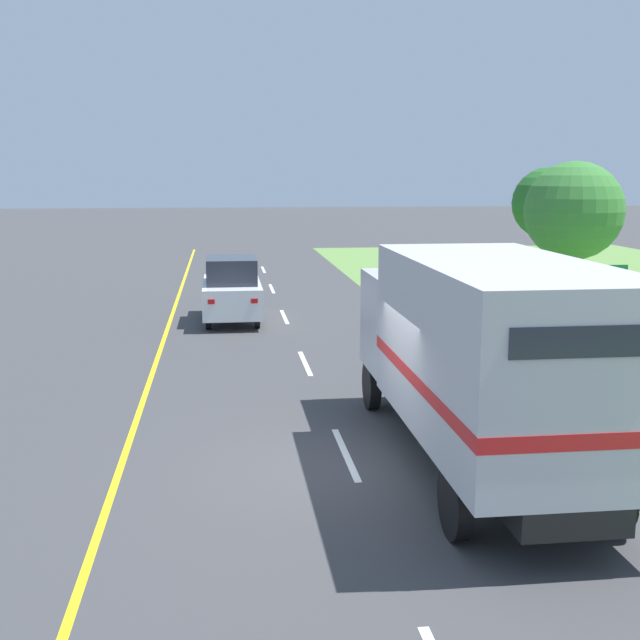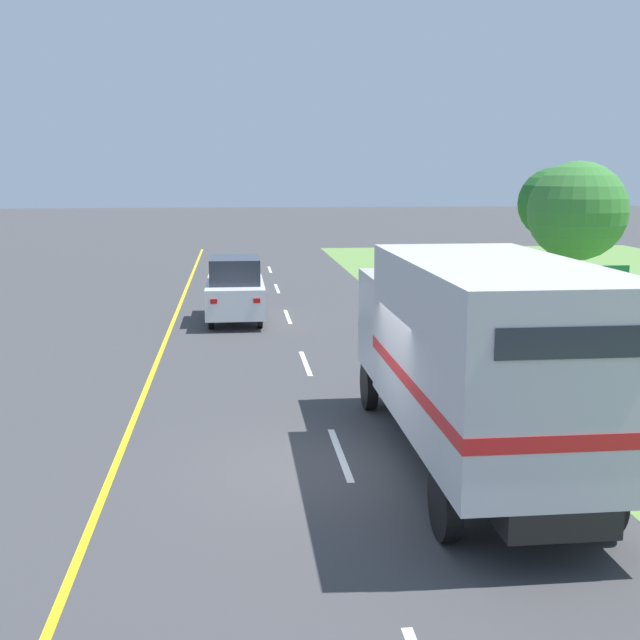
{
  "view_description": "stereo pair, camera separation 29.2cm",
  "coord_description": "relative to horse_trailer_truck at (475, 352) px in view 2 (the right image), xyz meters",
  "views": [
    {
      "loc": [
        -2.0,
        -12.08,
        4.67
      ],
      "look_at": [
        0.3,
        6.66,
        1.2
      ],
      "focal_mm": 45.0,
      "sensor_mm": 36.0,
      "label": 1
    },
    {
      "loc": [
        -1.71,
        -12.11,
        4.67
      ],
      "look_at": [
        0.3,
        6.66,
        1.2
      ],
      "focal_mm": 45.0,
      "sensor_mm": 36.0,
      "label": 2
    }
  ],
  "objects": [
    {
      "name": "ground_plane",
      "position": [
        -1.99,
        0.26,
        -1.93
      ],
      "size": [
        200.0,
        200.0,
        0.0
      ],
      "primitive_type": "plane",
      "color": "#3D3D3F"
    },
    {
      "name": "edge_line_yellow",
      "position": [
        -5.69,
        10.8,
        -1.93
      ],
      "size": [
        0.12,
        55.27,
        0.01
      ],
      "primitive_type": "cube",
      "color": "yellow",
      "rests_on": "ground"
    },
    {
      "name": "centre_dash_near",
      "position": [
        -1.99,
        0.93,
        -1.93
      ],
      "size": [
        0.12,
        2.6,
        0.01
      ],
      "primitive_type": "cube",
      "color": "white",
      "rests_on": "ground"
    },
    {
      "name": "centre_dash_mid_a",
      "position": [
        -1.99,
        7.53,
        -1.93
      ],
      "size": [
        0.12,
        2.6,
        0.01
      ],
      "primitive_type": "cube",
      "color": "white",
      "rests_on": "ground"
    },
    {
      "name": "centre_dash_mid_b",
      "position": [
        -1.99,
        14.13,
        -1.93
      ],
      "size": [
        0.12,
        2.6,
        0.01
      ],
      "primitive_type": "cube",
      "color": "white",
      "rests_on": "ground"
    },
    {
      "name": "centre_dash_far",
      "position": [
        -1.99,
        20.73,
        -1.93
      ],
      "size": [
        0.12,
        2.6,
        0.01
      ],
      "primitive_type": "cube",
      "color": "white",
      "rests_on": "ground"
    },
    {
      "name": "centre_dash_farthest",
      "position": [
        -1.99,
        27.33,
        -1.93
      ],
      "size": [
        0.12,
        2.6,
        0.01
      ],
      "primitive_type": "cube",
      "color": "white",
      "rests_on": "ground"
    },
    {
      "name": "horse_trailer_truck",
      "position": [
        0.0,
        0.0,
        0.0
      ],
      "size": [
        2.51,
        7.9,
        3.43
      ],
      "color": "black",
      "rests_on": "ground"
    },
    {
      "name": "lead_car_white",
      "position": [
        -3.71,
        13.54,
        -0.9
      ],
      "size": [
        1.8,
        4.11,
        2.06
      ],
      "color": "black",
      "rests_on": "ground"
    },
    {
      "name": "highway_sign",
      "position": [
        4.4,
        5.67,
        -0.35
      ],
      "size": [
        1.99,
        0.09,
        2.58
      ],
      "color": "#9E9EA3",
      "rests_on": "ground"
    },
    {
      "name": "roadside_tree_near",
      "position": [
        6.22,
        10.65,
        1.64
      ],
      "size": [
        2.88,
        2.88,
        5.03
      ],
      "color": "brown",
      "rests_on": "ground"
    },
    {
      "name": "roadside_tree_mid",
      "position": [
        8.81,
        18.73,
        1.54
      ],
      "size": [
        2.81,
        2.81,
        4.91
      ],
      "color": "brown",
      "rests_on": "ground"
    }
  ]
}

